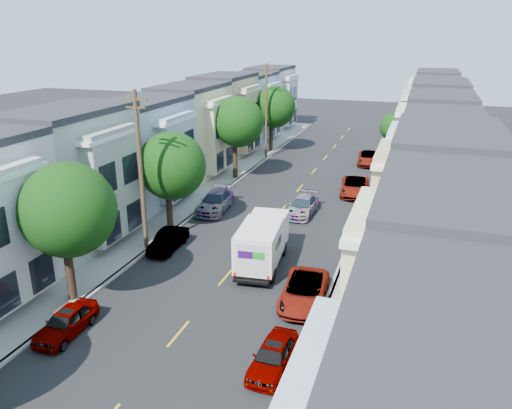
{
  "coord_description": "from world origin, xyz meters",
  "views": [
    {
      "loc": [
        9.71,
        -23.8,
        13.35
      ],
      "look_at": [
        -0.36,
        6.56,
        2.2
      ],
      "focal_mm": 35.0,
      "sensor_mm": 36.0,
      "label": 1
    }
  ],
  "objects_px": {
    "utility_pole_near": "(141,172)",
    "parked_right_d": "(369,158)",
    "parked_left_c": "(168,241)",
    "parked_right_c": "(355,187)",
    "parked_left_d": "(215,202)",
    "parked_right_b": "(304,292)",
    "parked_left_b": "(66,322)",
    "tree_e": "(274,107)",
    "tree_far_r": "(392,128)",
    "lead_sedan": "(303,206)",
    "utility_pole_far": "(266,111)",
    "tree_d": "(238,122)",
    "fedex_truck": "(262,242)",
    "parked_right_a": "(273,356)",
    "tree_b": "(67,210)",
    "tree_c": "(171,166)"
  },
  "relations": [
    {
      "from": "utility_pole_near",
      "to": "parked_right_d",
      "type": "height_order",
      "value": "utility_pole_near"
    },
    {
      "from": "parked_left_c",
      "to": "parked_right_c",
      "type": "height_order",
      "value": "parked_right_c"
    },
    {
      "from": "parked_left_d",
      "to": "parked_right_b",
      "type": "bearing_deg",
      "value": -55.25
    },
    {
      "from": "parked_left_b",
      "to": "parked_right_d",
      "type": "bearing_deg",
      "value": 72.83
    },
    {
      "from": "utility_pole_near",
      "to": "parked_right_c",
      "type": "xyz_separation_m",
      "value": [
        11.2,
        15.72,
        -4.45
      ]
    },
    {
      "from": "tree_e",
      "to": "tree_far_r",
      "type": "bearing_deg",
      "value": -5.52
    },
    {
      "from": "parked_left_c",
      "to": "parked_right_c",
      "type": "relative_size",
      "value": 0.74
    },
    {
      "from": "lead_sedan",
      "to": "parked_right_d",
      "type": "relative_size",
      "value": 0.92
    },
    {
      "from": "parked_right_b",
      "to": "utility_pole_far",
      "type": "bearing_deg",
      "value": 106.41
    },
    {
      "from": "parked_right_c",
      "to": "lead_sedan",
      "type": "bearing_deg",
      "value": -122.53
    },
    {
      "from": "tree_d",
      "to": "parked_left_c",
      "type": "distance_m",
      "value": 17.5
    },
    {
      "from": "tree_e",
      "to": "lead_sedan",
      "type": "xyz_separation_m",
      "value": [
        8.07,
        -19.4,
        -4.54
      ]
    },
    {
      "from": "tree_d",
      "to": "parked_left_d",
      "type": "distance_m",
      "value": 10.18
    },
    {
      "from": "utility_pole_far",
      "to": "tree_d",
      "type": "bearing_deg",
      "value": -90.01
    },
    {
      "from": "fedex_truck",
      "to": "parked_right_b",
      "type": "xyz_separation_m",
      "value": [
        3.37,
        -3.5,
        -0.9
      ]
    },
    {
      "from": "utility_pole_far",
      "to": "parked_right_a",
      "type": "height_order",
      "value": "utility_pole_far"
    },
    {
      "from": "tree_d",
      "to": "parked_left_b",
      "type": "bearing_deg",
      "value": -87.0
    },
    {
      "from": "tree_far_r",
      "to": "utility_pole_near",
      "type": "height_order",
      "value": "utility_pole_near"
    },
    {
      "from": "tree_e",
      "to": "parked_right_a",
      "type": "bearing_deg",
      "value": -73.56
    },
    {
      "from": "tree_d",
      "to": "lead_sedan",
      "type": "xyz_separation_m",
      "value": [
        8.07,
        -7.61,
        -4.76
      ]
    },
    {
      "from": "lead_sedan",
      "to": "parked_right_a",
      "type": "relative_size",
      "value": 1.16
    },
    {
      "from": "tree_b",
      "to": "tree_far_r",
      "type": "bearing_deg",
      "value": 69.13
    },
    {
      "from": "tree_c",
      "to": "tree_far_r",
      "type": "distance_m",
      "value": 27.22
    },
    {
      "from": "tree_e",
      "to": "utility_pole_near",
      "type": "bearing_deg",
      "value": -90.0
    },
    {
      "from": "tree_far_r",
      "to": "utility_pole_near",
      "type": "xyz_separation_m",
      "value": [
        -13.19,
        -27.64,
        1.32
      ]
    },
    {
      "from": "tree_d",
      "to": "parked_left_c",
      "type": "relative_size",
      "value": 2.06
    },
    {
      "from": "utility_pole_near",
      "to": "lead_sedan",
      "type": "height_order",
      "value": "utility_pole_near"
    },
    {
      "from": "tree_d",
      "to": "parked_left_d",
      "type": "height_order",
      "value": "tree_d"
    },
    {
      "from": "tree_d",
      "to": "parked_right_d",
      "type": "bearing_deg",
      "value": 40.08
    },
    {
      "from": "tree_e",
      "to": "fedex_truck",
      "type": "bearing_deg",
      "value": -74.8
    },
    {
      "from": "fedex_truck",
      "to": "parked_left_d",
      "type": "xyz_separation_m",
      "value": [
        -6.43,
        8.12,
        -0.84
      ]
    },
    {
      "from": "tree_d",
      "to": "parked_left_c",
      "type": "bearing_deg",
      "value": -85.22
    },
    {
      "from": "parked_right_b",
      "to": "parked_right_d",
      "type": "relative_size",
      "value": 0.99
    },
    {
      "from": "parked_left_d",
      "to": "parked_right_b",
      "type": "xyz_separation_m",
      "value": [
        9.8,
        -11.62,
        -0.06
      ]
    },
    {
      "from": "utility_pole_far",
      "to": "lead_sedan",
      "type": "distance_m",
      "value": 18.9
    },
    {
      "from": "tree_c",
      "to": "lead_sedan",
      "type": "xyz_separation_m",
      "value": [
        8.07,
        5.67,
        -3.93
      ]
    },
    {
      "from": "parked_left_c",
      "to": "parked_right_a",
      "type": "xyz_separation_m",
      "value": [
        9.8,
        -9.4,
        -0.01
      ]
    },
    {
      "from": "parked_left_c",
      "to": "parked_right_d",
      "type": "relative_size",
      "value": 0.78
    },
    {
      "from": "tree_far_r",
      "to": "parked_right_c",
      "type": "height_order",
      "value": "tree_far_r"
    },
    {
      "from": "parked_right_c",
      "to": "utility_pole_near",
      "type": "bearing_deg",
      "value": -131.22
    },
    {
      "from": "tree_e",
      "to": "fedex_truck",
      "type": "xyz_separation_m",
      "value": [
        7.83,
        -28.84,
        -3.64
      ]
    },
    {
      "from": "utility_pole_near",
      "to": "lead_sedan",
      "type": "relative_size",
      "value": 2.25
    },
    {
      "from": "tree_d",
      "to": "parked_left_b",
      "type": "xyz_separation_m",
      "value": [
        1.4,
        -26.75,
        -4.8
      ]
    },
    {
      "from": "tree_e",
      "to": "parked_left_b",
      "type": "xyz_separation_m",
      "value": [
        1.4,
        -38.54,
        -4.58
      ]
    },
    {
      "from": "parked_right_a",
      "to": "parked_right_c",
      "type": "relative_size",
      "value": 0.76
    },
    {
      "from": "parked_right_b",
      "to": "parked_right_c",
      "type": "xyz_separation_m",
      "value": [
        0.0,
        19.15,
        0.03
      ]
    },
    {
      "from": "tree_far_r",
      "to": "parked_left_d",
      "type": "distance_m",
      "value": 22.95
    },
    {
      "from": "tree_far_r",
      "to": "utility_pole_far",
      "type": "bearing_deg",
      "value": -172.93
    },
    {
      "from": "tree_d",
      "to": "parked_right_a",
      "type": "xyz_separation_m",
      "value": [
        11.2,
        -26.17,
        -4.8
      ]
    },
    {
      "from": "tree_e",
      "to": "parked_left_d",
      "type": "xyz_separation_m",
      "value": [
        1.4,
        -20.72,
        -4.47
      ]
    }
  ]
}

